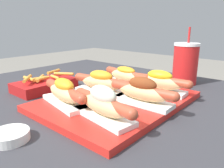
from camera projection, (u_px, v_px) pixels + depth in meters
The scene contains 10 objects.
serving_tray at pixel (117, 101), 0.66m from camera, with size 0.45×0.34×0.02m.
hot_dog_0 at pixel (103, 104), 0.51m from camera, with size 0.08×0.21×0.08m.
hot_dog_1 at pixel (142, 92), 0.60m from camera, with size 0.06×0.21×0.08m.
hot_dog_2 at pixel (159, 82), 0.70m from camera, with size 0.07×0.21×0.07m.
hot_dog_3 at pixel (64, 93), 0.59m from camera, with size 0.09×0.21×0.07m.
hot_dog_4 at pixel (101, 83), 0.69m from camera, with size 0.08×0.21×0.07m.
hot_dog_5 at pixel (126, 76), 0.79m from camera, with size 0.09×0.21×0.07m.
sauce_bowl at pixel (10, 135), 0.45m from camera, with size 0.08×0.08×0.02m.
drink_cup at pixel (185, 64), 0.86m from camera, with size 0.10×0.10×0.22m.
fries_basket at pixel (45, 85), 0.79m from camera, with size 0.21×0.13×0.06m.
Camera 1 is at (-0.43, -0.49, 0.99)m, focal length 35.00 mm.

